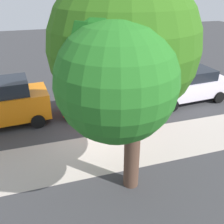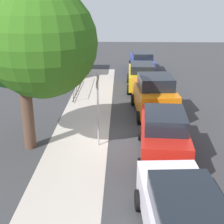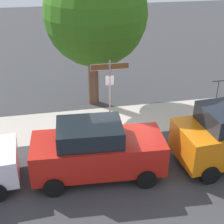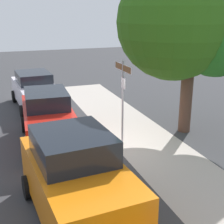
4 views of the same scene
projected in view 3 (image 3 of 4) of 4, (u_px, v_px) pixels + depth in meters
The scene contains 5 objects.
ground_plane at pixel (119, 136), 13.24m from camera, with size 60.00×60.00×0.00m, color #38383A.
sidewalk_strip at pixel (156, 116), 14.71m from camera, with size 24.00×2.60×0.00m, color #B4A99E.
street_sign at pixel (110, 83), 12.49m from camera, with size 1.49×0.07×3.12m.
shade_tree at pixel (99, 14), 13.65m from camera, with size 4.30×5.04×6.53m.
car_red at pixel (97, 150), 10.66m from camera, with size 4.40×2.15×1.97m.
Camera 3 is at (-2.45, -10.96, 7.10)m, focal length 52.22 mm.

